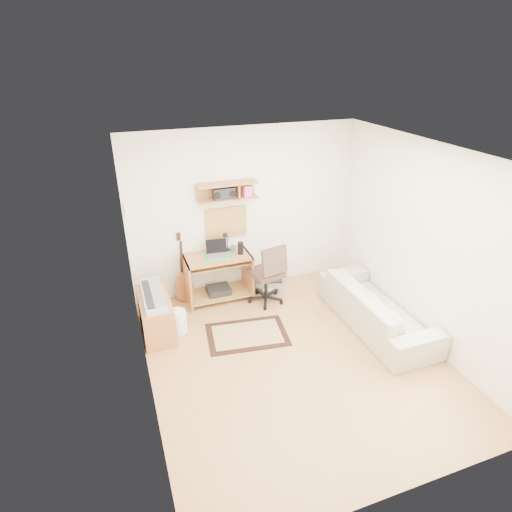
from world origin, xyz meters
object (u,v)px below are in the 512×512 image
object	(u,v)px
desk	(218,278)
task_chair	(266,272)
sofa	(377,301)
cabinet	(156,315)
printer	(269,282)

from	to	relation	value
desk	task_chair	world-z (taller)	task_chair
desk	sofa	world-z (taller)	sofa
task_chair	sofa	xyz separation A→B (m)	(1.24, -1.12, -0.11)
task_chair	sofa	bearing A→B (deg)	-54.74
task_chair	cabinet	bearing A→B (deg)	175.16
printer	cabinet	bearing A→B (deg)	-141.85
task_chair	cabinet	distance (m)	1.75
task_chair	sofa	world-z (taller)	task_chair
task_chair	printer	world-z (taller)	task_chair
task_chair	sofa	distance (m)	1.68
sofa	printer	bearing A→B (deg)	33.82
desk	task_chair	distance (m)	0.76
task_chair	cabinet	world-z (taller)	task_chair
cabinet	task_chair	bearing A→B (deg)	7.72
desk	cabinet	distance (m)	1.19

